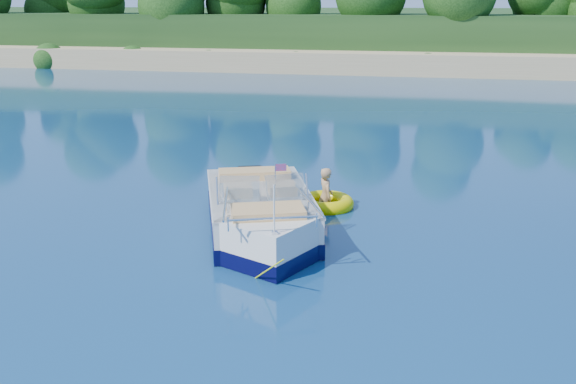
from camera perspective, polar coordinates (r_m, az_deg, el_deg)
ground at (r=12.27m, az=3.73°, el=-7.55°), size 160.00×160.00×0.00m
shoreline at (r=74.99m, az=11.06°, el=13.24°), size 170.00×59.00×6.00m
motorboat at (r=14.23m, az=-2.39°, el=-2.31°), size 3.55×5.96×2.08m
tow_tube at (r=16.27m, az=3.36°, el=-1.00°), size 1.50×1.50×0.38m
boy at (r=16.34m, az=3.31°, el=-1.28°), size 0.72×0.91×1.64m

